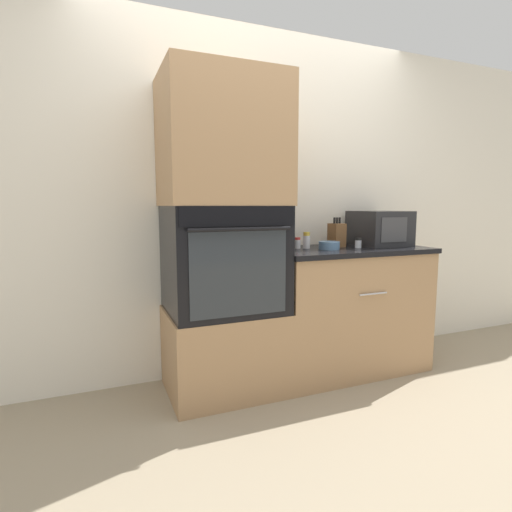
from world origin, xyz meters
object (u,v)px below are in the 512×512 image
at_px(microwave, 379,228).
at_px(condiment_jar_back, 306,240).
at_px(bowl, 329,245).
at_px(wall_oven, 224,259).
at_px(condiment_jar_far, 298,243).
at_px(knife_block, 337,235).
at_px(condiment_jar_mid, 358,243).
at_px(condiment_jar_near, 334,239).

relative_size(microwave, condiment_jar_back, 3.24).
relative_size(microwave, bowl, 2.61).
height_order(wall_oven, condiment_jar_far, wall_oven).
distance_m(knife_block, condiment_jar_far, 0.33).
relative_size(knife_block, condiment_jar_far, 2.73).
bearing_deg(condiment_jar_back, microwave, -1.33).
xyz_separation_m(knife_block, condiment_jar_mid, (0.10, -0.13, -0.05)).
bearing_deg(condiment_jar_far, condiment_jar_mid, -16.47).
height_order(condiment_jar_mid, condiment_jar_back, condiment_jar_back).
relative_size(condiment_jar_mid, condiment_jar_far, 0.89).
bearing_deg(condiment_jar_back, condiment_jar_near, 23.88).
bearing_deg(knife_block, bowl, -138.67).
height_order(bowl, condiment_jar_near, condiment_jar_near).
distance_m(microwave, bowl, 0.53).
bearing_deg(bowl, condiment_jar_far, 144.62).
bearing_deg(condiment_jar_back, condiment_jar_mid, -16.48).
bearing_deg(knife_block, microwave, -5.03).
bearing_deg(wall_oven, microwave, 2.38).
bearing_deg(condiment_jar_back, condiment_jar_far, 163.57).
bearing_deg(condiment_jar_far, bowl, -35.38).
bearing_deg(condiment_jar_far, wall_oven, -171.58).
relative_size(wall_oven, microwave, 1.89).
height_order(microwave, knife_block, microwave).
bearing_deg(condiment_jar_mid, microwave, 19.71).
distance_m(microwave, condiment_jar_mid, 0.30).
height_order(wall_oven, knife_block, wall_oven).
distance_m(wall_oven, condiment_jar_far, 0.60).
bearing_deg(condiment_jar_near, wall_oven, -167.62).
xyz_separation_m(bowl, condiment_jar_mid, (0.25, 0.00, 0.01)).
bearing_deg(condiment_jar_back, wall_oven, -174.00).
distance_m(wall_oven, condiment_jar_back, 0.66).
bearing_deg(condiment_jar_mid, condiment_jar_near, 98.59).
xyz_separation_m(knife_block, condiment_jar_near, (0.06, 0.13, -0.04)).
height_order(knife_block, bowl, knife_block).
distance_m(wall_oven, bowl, 0.77).
height_order(knife_block, condiment_jar_back, knife_block).
height_order(wall_oven, bowl, wall_oven).
xyz_separation_m(knife_block, bowl, (-0.15, -0.13, -0.06)).
xyz_separation_m(bowl, condiment_jar_back, (-0.12, 0.11, 0.03)).
distance_m(microwave, condiment_jar_back, 0.64).
bearing_deg(condiment_jar_far, condiment_jar_near, 18.02).
xyz_separation_m(microwave, condiment_jar_far, (-0.70, 0.03, -0.09)).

